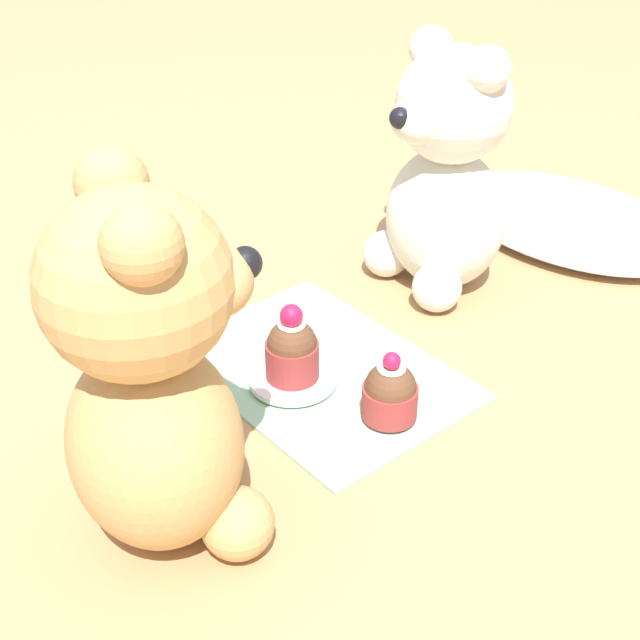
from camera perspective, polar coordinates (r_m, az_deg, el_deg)
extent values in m
plane|color=tan|center=(0.80, 0.00, -3.36)|extent=(4.00, 4.00, 0.00)
cube|color=#8EBC99|center=(0.80, 0.00, -3.19)|extent=(0.26, 0.19, 0.01)
ellipsoid|color=silver|center=(1.08, 15.58, 6.27)|extent=(0.31, 0.21, 0.03)
ellipsoid|color=silver|center=(0.92, 7.98, 6.48)|extent=(0.14, 0.13, 0.15)
sphere|color=silver|center=(0.87, 8.58, 13.46)|extent=(0.11, 0.11, 0.11)
ellipsoid|color=silver|center=(0.85, 6.23, 12.57)|extent=(0.06, 0.05, 0.04)
sphere|color=black|center=(0.83, 5.14, 12.75)|extent=(0.02, 0.02, 0.02)
sphere|color=silver|center=(0.89, 7.11, 16.88)|extent=(0.04, 0.04, 0.04)
sphere|color=silver|center=(0.83, 10.65, 15.50)|extent=(0.04, 0.04, 0.04)
sphere|color=silver|center=(0.94, 4.28, 4.26)|extent=(0.05, 0.05, 0.05)
sphere|color=silver|center=(0.89, 7.49, 2.08)|extent=(0.05, 0.05, 0.05)
ellipsoid|color=tan|center=(0.62, -10.47, -7.75)|extent=(0.16, 0.16, 0.15)
sphere|color=tan|center=(0.55, -11.76, 2.29)|extent=(0.12, 0.12, 0.12)
ellipsoid|color=tan|center=(0.56, -6.90, 2.59)|extent=(0.07, 0.07, 0.05)
sphere|color=black|center=(0.56, -4.80, 3.64)|extent=(0.02, 0.02, 0.02)
sphere|color=tan|center=(0.49, -11.34, 4.77)|extent=(0.05, 0.05, 0.05)
sphere|color=tan|center=(0.57, -13.20, 8.52)|extent=(0.05, 0.05, 0.05)
sphere|color=tan|center=(0.63, -5.31, -12.83)|extent=(0.05, 0.05, 0.05)
sphere|color=tan|center=(0.69, -7.48, -7.96)|extent=(0.05, 0.05, 0.05)
cylinder|color=#993333|center=(0.74, 4.67, -5.11)|extent=(0.05, 0.05, 0.03)
sphere|color=brown|center=(0.73, 4.72, -4.23)|extent=(0.04, 0.04, 0.04)
cylinder|color=white|center=(0.72, 4.79, -2.97)|extent=(0.02, 0.02, 0.00)
sphere|color=#B71947|center=(0.72, 4.81, -2.52)|extent=(0.01, 0.01, 0.01)
cylinder|color=silver|center=(0.78, -1.59, -3.85)|extent=(0.08, 0.08, 0.01)
cylinder|color=#993333|center=(0.77, -1.62, -2.69)|extent=(0.05, 0.05, 0.03)
sphere|color=brown|center=(0.76, -1.63, -1.66)|extent=(0.04, 0.04, 0.04)
cylinder|color=white|center=(0.75, -1.66, -0.40)|extent=(0.02, 0.02, 0.00)
sphere|color=#B71947|center=(0.74, -1.67, 0.16)|extent=(0.02, 0.02, 0.02)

